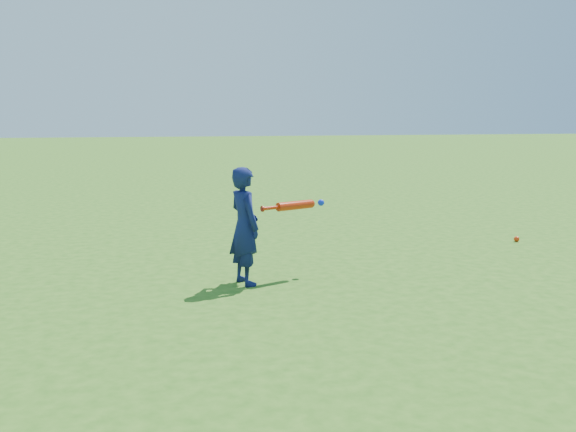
# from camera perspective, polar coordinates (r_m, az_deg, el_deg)

# --- Properties ---
(ground) EXTENTS (80.00, 80.00, 0.00)m
(ground) POSITION_cam_1_polar(r_m,az_deg,el_deg) (6.58, -0.96, -4.76)
(ground) COLOR #2D6117
(ground) RESTS_ON ground
(child) EXTENTS (0.38, 0.46, 1.10)m
(child) POSITION_cam_1_polar(r_m,az_deg,el_deg) (5.93, -3.88, -0.91)
(child) COLOR #10184C
(child) RESTS_ON ground
(ground_ball_red) EXTENTS (0.07, 0.07, 0.07)m
(ground_ball_red) POSITION_cam_1_polar(r_m,az_deg,el_deg) (8.47, 19.66, -1.94)
(ground_ball_red) COLOR red
(ground_ball_red) RESTS_ON ground
(bat_swing) EXTENTS (0.69, 0.35, 0.08)m
(bat_swing) POSITION_cam_1_polar(r_m,az_deg,el_deg) (6.19, 0.84, 0.97)
(bat_swing) COLOR red
(bat_swing) RESTS_ON ground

